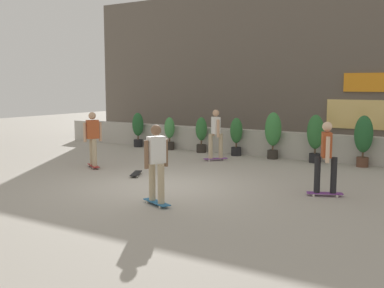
{
  "coord_description": "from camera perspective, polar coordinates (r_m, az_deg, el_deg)",
  "views": [
    {
      "loc": [
        6.72,
        -9.23,
        2.52
      ],
      "look_at": [
        0.0,
        1.5,
        0.9
      ],
      "focal_mm": 43.61,
      "sensor_mm": 36.0,
      "label": 1
    }
  ],
  "objects": [
    {
      "name": "building_backdrop",
      "position": [
        20.38,
        12.97,
        9.15
      ],
      "size": [
        20.0,
        2.08,
        6.5
      ],
      "color": "#60564C",
      "rests_on": "ground"
    },
    {
      "name": "potted_plant_4",
      "position": [
        16.04,
        9.89,
        1.5
      ],
      "size": [
        0.56,
        0.56,
        1.59
      ],
      "color": "#2D2823",
      "rests_on": "ground"
    },
    {
      "name": "potted_plant_3",
      "position": [
        16.62,
        5.44,
        1.18
      ],
      "size": [
        0.44,
        0.44,
        1.35
      ],
      "color": "black",
      "rests_on": "ground"
    },
    {
      "name": "potted_plant_2",
      "position": [
        17.32,
        1.15,
        1.38
      ],
      "size": [
        0.42,
        0.42,
        1.32
      ],
      "color": "#2D2823",
      "rests_on": "ground"
    },
    {
      "name": "skater_far_right",
      "position": [
        9.71,
        -4.39,
        -2.09
      ],
      "size": [
        0.82,
        0.52,
        1.7
      ],
      "color": "#266699",
      "rests_on": "ground"
    },
    {
      "name": "skater_by_wall_right",
      "position": [
        14.41,
        -12.04,
        0.84
      ],
      "size": [
        0.78,
        0.61,
        1.7
      ],
      "color": "maroon",
      "rests_on": "ground"
    },
    {
      "name": "potted_plant_0",
      "position": [
        19.02,
        -6.63,
        2.02
      ],
      "size": [
        0.46,
        0.46,
        1.39
      ],
      "color": "black",
      "rests_on": "ground"
    },
    {
      "name": "potted_plant_1",
      "position": [
        18.1,
        -2.76,
        1.49
      ],
      "size": [
        0.4,
        0.4,
        1.26
      ],
      "color": "#2D2823",
      "rests_on": "ground"
    },
    {
      "name": "skater_foreground",
      "position": [
        15.46,
        2.92,
        1.42
      ],
      "size": [
        0.68,
        0.74,
        1.7
      ],
      "color": "#72338C",
      "rests_on": "ground"
    },
    {
      "name": "ground_plane",
      "position": [
        11.69,
        -3.92,
        -5.17
      ],
      "size": [
        48.0,
        48.0,
        0.0
      ],
      "primitive_type": "plane",
      "color": "#A8A093"
    },
    {
      "name": "skateboard_near_camera",
      "position": [
        13.08,
        -6.85,
        -3.59
      ],
      "size": [
        0.55,
        0.8,
        0.08
      ],
      "color": "black",
      "rests_on": "ground"
    },
    {
      "name": "potted_plant_5",
      "position": [
        15.55,
        14.86,
        1.11
      ],
      "size": [
        0.54,
        0.54,
        1.56
      ],
      "color": "black",
      "rests_on": "ground"
    },
    {
      "name": "skater_mid_plaza",
      "position": [
        10.91,
        16.09,
        -1.32
      ],
      "size": [
        0.81,
        0.52,
        1.7
      ],
      "color": "#72338C",
      "rests_on": "ground"
    },
    {
      "name": "potted_plant_6",
      "position": [
        15.18,
        20.24,
        0.83
      ],
      "size": [
        0.55,
        0.55,
        1.59
      ],
      "color": "brown",
      "rests_on": "ground"
    },
    {
      "name": "planter_wall",
      "position": [
        16.78,
        8.19,
        0.13
      ],
      "size": [
        18.0,
        0.4,
        0.9
      ],
      "primitive_type": "cube",
      "color": "#B2ADA3",
      "rests_on": "ground"
    }
  ]
}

